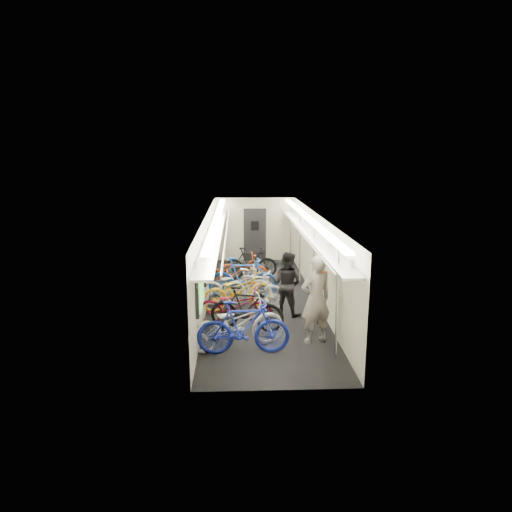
{
  "coord_description": "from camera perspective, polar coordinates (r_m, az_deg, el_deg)",
  "views": [
    {
      "loc": [
        -0.68,
        -12.15,
        3.96
      ],
      "look_at": [
        -0.14,
        0.52,
        1.15
      ],
      "focal_mm": 32.0,
      "sensor_mm": 36.0,
      "label": 1
    }
  ],
  "objects": [
    {
      "name": "bicycle_1",
      "position": [
        9.3,
        -1.56,
        -8.92
      ],
      "size": [
        1.91,
        0.6,
        1.13
      ],
      "primitive_type": "imported",
      "rotation": [
        0.0,
        0.0,
        1.61
      ],
      "color": "#1C2CAC",
      "rests_on": "ground"
    },
    {
      "name": "bicycle_0",
      "position": [
        9.56,
        -2.41,
        -8.44
      ],
      "size": [
        2.2,
        1.36,
        1.09
      ],
      "primitive_type": "imported",
      "rotation": [
        0.0,
        0.0,
        1.9
      ],
      "color": "silver",
      "rests_on": "ground"
    },
    {
      "name": "passenger_mid",
      "position": [
        11.49,
        3.89,
        -3.45
      ],
      "size": [
        0.99,
        0.94,
        1.62
      ],
      "primitive_type": "imported",
      "rotation": [
        0.0,
        0.0,
        2.58
      ],
      "color": "black",
      "rests_on": "ground"
    },
    {
      "name": "train_car_shell",
      "position": [
        13.07,
        -0.99,
        2.34
      ],
      "size": [
        10.0,
        10.0,
        10.0
      ],
      "color": "black",
      "rests_on": "ground"
    },
    {
      "name": "bicycle_3",
      "position": [
        10.51,
        -1.17,
        -6.61
      ],
      "size": [
        1.8,
        0.88,
        1.04
      ],
      "primitive_type": "imported",
      "rotation": [
        0.0,
        0.0,
        1.33
      ],
      "color": "black",
      "rests_on": "ground"
    },
    {
      "name": "bicycle_5",
      "position": [
        12.05,
        -0.29,
        -4.07
      ],
      "size": [
        1.8,
        1.14,
        1.05
      ],
      "primitive_type": "imported",
      "rotation": [
        0.0,
        0.0,
        1.17
      ],
      "color": "silver",
      "rests_on": "ground"
    },
    {
      "name": "bicycle_8",
      "position": [
        13.64,
        -2.67,
        -1.99
      ],
      "size": [
        2.19,
        1.04,
        1.11
      ],
      "primitive_type": "imported",
      "rotation": [
        0.0,
        0.0,
        1.72
      ],
      "color": "#993010",
      "rests_on": "ground"
    },
    {
      "name": "backpack",
      "position": [
        10.12,
        8.16,
        -2.99
      ],
      "size": [
        0.28,
        0.18,
        0.38
      ],
      "primitive_type": "cube",
      "rotation": [
        0.0,
        0.0,
        -0.17
      ],
      "color": "#A72C10",
      "rests_on": "passenger_near"
    },
    {
      "name": "bicycle_9",
      "position": [
        14.83,
        -0.68,
        -0.88
      ],
      "size": [
        1.81,
        0.74,
        1.06
      ],
      "primitive_type": "imported",
      "rotation": [
        0.0,
        0.0,
        1.71
      ],
      "color": "black",
      "rests_on": "ground"
    },
    {
      "name": "bicycle_2",
      "position": [
        10.88,
        -2.64,
        -6.24
      ],
      "size": [
        1.84,
        0.81,
        0.94
      ],
      "primitive_type": "imported",
      "rotation": [
        0.0,
        0.0,
        1.46
      ],
      "color": "maroon",
      "rests_on": "ground"
    },
    {
      "name": "bicycle_4",
      "position": [
        11.94,
        -2.32,
        -4.32
      ],
      "size": [
        2.05,
        1.34,
        1.02
      ],
      "primitive_type": "imported",
      "rotation": [
        0.0,
        0.0,
        1.94
      ],
      "color": "gold",
      "rests_on": "ground"
    },
    {
      "name": "passenger_near",
      "position": [
        9.81,
        7.48,
        -5.42
      ],
      "size": [
        0.82,
        0.67,
        1.92
      ],
      "primitive_type": "imported",
      "rotation": [
        0.0,
        0.0,
        3.49
      ],
      "color": "gray",
      "rests_on": "ground"
    },
    {
      "name": "bicycle_7",
      "position": [
        12.85,
        -1.63,
        -2.73
      ],
      "size": [
        1.98,
        0.64,
        1.17
      ],
      "primitive_type": "imported",
      "rotation": [
        0.0,
        0.0,
        1.53
      ],
      "color": "#1B49A3",
      "rests_on": "ground"
    },
    {
      "name": "bicycle_6",
      "position": [
        12.33,
        -2.61,
        -3.73
      ],
      "size": [
        2.02,
        0.83,
        1.03
      ],
      "primitive_type": "imported",
      "rotation": [
        0.0,
        0.0,
        1.65
      ],
      "color": "silver",
      "rests_on": "ground"
    }
  ]
}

